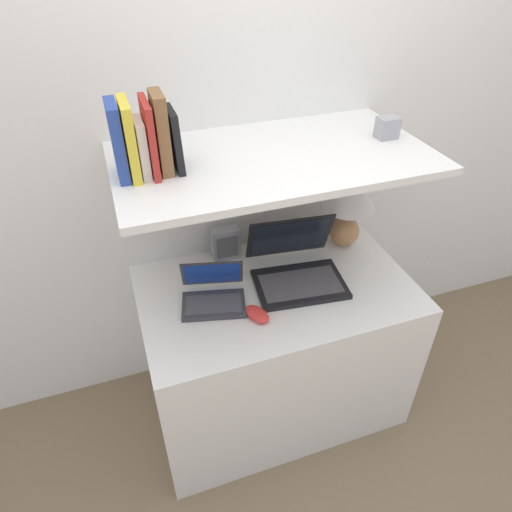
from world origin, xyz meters
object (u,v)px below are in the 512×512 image
at_px(table_lamp, 348,201).
at_px(computer_mouse, 257,314).
at_px(book_blue, 117,141).
at_px(book_white, 142,148).
at_px(book_red, 149,138).
at_px(laptop_small, 213,295).
at_px(book_black, 175,140).
at_px(laptop_large, 296,268).
at_px(router_box, 226,244).
at_px(book_yellow, 129,140).
at_px(shelf_gadget, 387,128).
at_px(book_brown, 161,133).

xyz_separation_m(table_lamp, computer_mouse, (-0.55, -0.34, -0.21)).
distance_m(computer_mouse, book_blue, 0.80).
distance_m(computer_mouse, book_white, 0.75).
distance_m(table_lamp, book_red, 0.96).
bearing_deg(book_blue, computer_mouse, -29.14).
height_order(laptop_small, book_black, book_black).
height_order(computer_mouse, book_black, book_black).
height_order(laptop_large, book_red, book_red).
distance_m(laptop_large, router_box, 0.34).
bearing_deg(book_red, book_yellow, 180.00).
xyz_separation_m(book_blue, book_red, (0.10, -0.00, -0.00)).
bearing_deg(shelf_gadget, laptop_large, -173.89).
relative_size(laptop_large, book_red, 1.73).
xyz_separation_m(laptop_large, book_red, (-0.53, 0.04, 0.64)).
relative_size(laptop_large, book_white, 2.28).
height_order(table_lamp, computer_mouse, table_lamp).
bearing_deg(router_box, shelf_gadget, -18.32).
xyz_separation_m(table_lamp, router_box, (-0.55, 0.08, -0.16)).
height_order(laptop_large, shelf_gadget, shelf_gadget).
height_order(laptop_small, book_yellow, book_yellow).
distance_m(table_lamp, book_blue, 1.05).
relative_size(book_yellow, book_black, 1.19).
xyz_separation_m(book_yellow, book_black, (0.14, -0.00, -0.02)).
bearing_deg(laptop_large, router_box, 135.52).
bearing_deg(router_box, table_lamp, -8.08).
relative_size(computer_mouse, router_box, 0.88).
distance_m(book_red, book_brown, 0.04).
relative_size(table_lamp, laptop_large, 0.87).
bearing_deg(table_lamp, book_yellow, -172.35).
bearing_deg(book_white, computer_mouse, -34.32).
distance_m(router_box, book_brown, 0.70).
xyz_separation_m(computer_mouse, shelf_gadget, (0.60, 0.22, 0.59)).
height_order(table_lamp, book_red, book_red).
bearing_deg(computer_mouse, book_brown, 139.13).
xyz_separation_m(laptop_large, shelf_gadget, (0.36, 0.04, 0.56)).
xyz_separation_m(laptop_large, book_brown, (-0.49, 0.04, 0.65)).
height_order(computer_mouse, shelf_gadget, shelf_gadget).
distance_m(book_blue, book_brown, 0.14).
distance_m(table_lamp, laptop_small, 0.74).
distance_m(laptop_small, computer_mouse, 0.20).
distance_m(book_brown, book_black, 0.05).
height_order(book_white, book_red, book_red).
distance_m(laptop_small, book_blue, 0.70).
bearing_deg(computer_mouse, laptop_small, 132.50).
bearing_deg(book_yellow, book_blue, -180.00).
bearing_deg(shelf_gadget, table_lamp, 112.01).
distance_m(laptop_large, book_brown, 0.81).
xyz_separation_m(book_brown, shelf_gadget, (0.85, 0.00, -0.09)).
height_order(table_lamp, router_box, table_lamp).
distance_m(book_red, shelf_gadget, 0.89).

